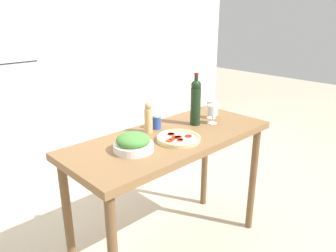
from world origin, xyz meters
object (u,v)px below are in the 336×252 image
at_px(wine_glass_near, 213,111).
at_px(wine_bottle, 196,101).
at_px(wine_glass_far, 212,106).
at_px(salt_canister, 157,122).
at_px(pepper_mill, 148,118).
at_px(salad_bowl, 133,143).
at_px(homemade_pizza, 178,138).

bearing_deg(wine_glass_near, wine_bottle, 146.30).
bearing_deg(wine_glass_far, wine_bottle, -176.21).
bearing_deg(wine_glass_near, salt_canister, 151.68).
relative_size(wine_bottle, pepper_mill, 1.78).
bearing_deg(wine_bottle, pepper_mill, 162.71).
bearing_deg(salad_bowl, pepper_mill, 33.15).
bearing_deg(salt_canister, homemade_pizza, -100.85).
height_order(wine_glass_near, salad_bowl, wine_glass_near).
xyz_separation_m(wine_glass_far, pepper_mill, (-0.56, 0.10, 0.00)).
relative_size(wine_glass_far, salad_bowl, 0.59).
height_order(wine_glass_far, salad_bowl, wine_glass_far).
xyz_separation_m(wine_glass_near, salad_bowl, (-0.73, 0.01, -0.05)).
relative_size(wine_glass_far, salt_canister, 1.36).
xyz_separation_m(wine_bottle, salad_bowl, (-0.62, -0.07, -0.13)).
distance_m(homemade_pizza, salt_canister, 0.27).
xyz_separation_m(wine_bottle, pepper_mill, (-0.36, 0.11, -0.07)).
height_order(wine_bottle, homemade_pizza, wine_bottle).
distance_m(wine_bottle, salad_bowl, 0.64).
bearing_deg(salad_bowl, wine_bottle, 5.95).
height_order(wine_glass_near, wine_glass_far, same).
distance_m(pepper_mill, salad_bowl, 0.33).
relative_size(wine_glass_near, pepper_mill, 0.66).
bearing_deg(wine_bottle, salt_canister, 154.08).
bearing_deg(pepper_mill, salad_bowl, -146.85).
bearing_deg(homemade_pizza, salad_bowl, 166.66).
distance_m(salad_bowl, salt_canister, 0.41).
distance_m(wine_glass_near, pepper_mill, 0.50).
distance_m(wine_glass_near, salt_canister, 0.43).
relative_size(wine_glass_far, homemade_pizza, 0.50).
relative_size(wine_glass_near, wine_glass_far, 1.00).
xyz_separation_m(wine_bottle, wine_glass_far, (0.20, 0.01, -0.08)).
height_order(wine_glass_near, homemade_pizza, wine_glass_near).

